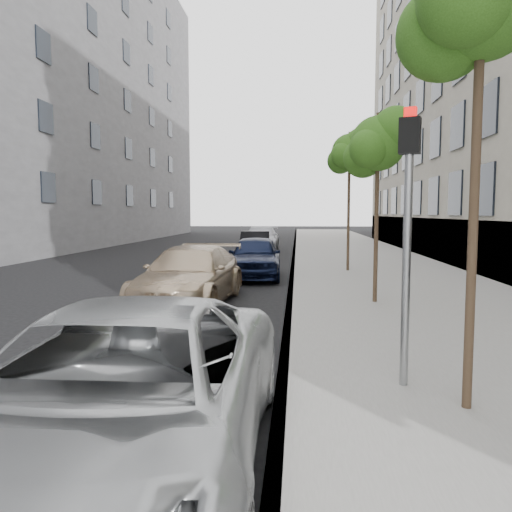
# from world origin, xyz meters

# --- Properties ---
(ground) EXTENTS (160.00, 160.00, 0.00)m
(ground) POSITION_xyz_m (0.00, 0.00, 0.00)
(ground) COLOR black
(ground) RESTS_ON ground
(sidewalk) EXTENTS (6.40, 72.00, 0.14)m
(sidewalk) POSITION_xyz_m (4.30, 24.00, 0.07)
(sidewalk) COLOR gray
(sidewalk) RESTS_ON ground
(curb) EXTENTS (0.15, 72.00, 0.14)m
(curb) POSITION_xyz_m (1.18, 24.00, 0.07)
(curb) COLOR #9E9B93
(curb) RESTS_ON ground
(tree_mid) EXTENTS (1.64, 1.44, 4.52)m
(tree_mid) POSITION_xyz_m (3.23, 8.00, 3.85)
(tree_mid) COLOR #38281C
(tree_mid) RESTS_ON sidewalk
(tree_far) EXTENTS (1.64, 1.44, 5.11)m
(tree_far) POSITION_xyz_m (3.23, 14.50, 4.44)
(tree_far) COLOR #38281C
(tree_far) RESTS_ON sidewalk
(signal_pole) EXTENTS (0.29, 0.25, 3.34)m
(signal_pole) POSITION_xyz_m (2.67, 2.18, 2.22)
(signal_pole) COLOR #939699
(signal_pole) RESTS_ON sidewalk
(minivan) EXTENTS (2.50, 5.29, 1.46)m
(minivan) POSITION_xyz_m (-0.10, -0.06, 0.73)
(minivan) COLOR #ADB0B2
(minivan) RESTS_ON ground
(suv) EXTENTS (2.31, 5.01, 1.42)m
(suv) POSITION_xyz_m (-1.27, 7.98, 0.71)
(suv) COLOR tan
(suv) RESTS_ON ground
(sedan_blue) EXTENTS (1.88, 4.36, 1.46)m
(sedan_blue) POSITION_xyz_m (-0.10, 13.18, 0.73)
(sedan_blue) COLOR black
(sedan_blue) RESTS_ON ground
(sedan_black) EXTENTS (1.63, 4.11, 1.33)m
(sedan_black) POSITION_xyz_m (-0.73, 20.50, 0.67)
(sedan_black) COLOR black
(sedan_black) RESTS_ON ground
(sedan_rear) EXTENTS (2.08, 4.99, 1.44)m
(sedan_rear) POSITION_xyz_m (-0.80, 25.60, 0.72)
(sedan_rear) COLOR #A8A9B0
(sedan_rear) RESTS_ON ground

